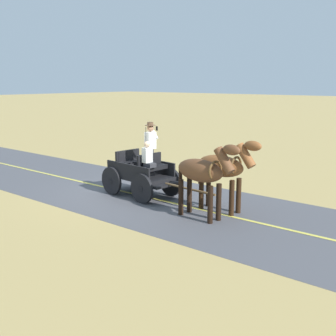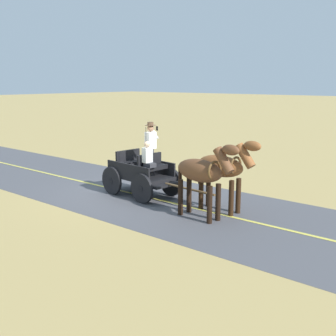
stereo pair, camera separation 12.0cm
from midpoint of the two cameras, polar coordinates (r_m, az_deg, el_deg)
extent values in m
plane|color=tan|center=(14.99, -4.97, -3.31)|extent=(200.00, 200.00, 0.00)
cube|color=#4C4C51|center=(14.99, -4.97, -3.29)|extent=(5.26, 160.00, 0.01)
cube|color=#DBCC4C|center=(14.99, -4.97, -3.28)|extent=(0.12, 160.00, 0.00)
cube|color=black|center=(14.53, -3.37, -1.09)|extent=(1.38, 2.29, 0.12)
cube|color=black|center=(14.85, -1.74, 0.31)|extent=(0.24, 2.09, 0.44)
cube|color=black|center=(14.11, -5.12, -0.33)|extent=(0.24, 2.09, 0.44)
cube|color=black|center=(13.68, 0.02, -2.29)|extent=(1.10, 0.33, 0.08)
cube|color=black|center=(15.47, -6.32, -1.04)|extent=(0.73, 0.26, 0.06)
cube|color=black|center=(14.01, -1.75, 0.04)|extent=(1.05, 0.44, 0.14)
cube|color=black|center=(14.10, -2.26, 1.02)|extent=(1.02, 0.17, 0.44)
cube|color=black|center=(14.82, -4.66, 0.65)|extent=(1.05, 0.44, 0.14)
cube|color=black|center=(14.91, -5.12, 1.57)|extent=(1.02, 0.17, 0.44)
cylinder|color=black|center=(14.46, 0.59, -1.86)|extent=(0.18, 0.97, 0.96)
cylinder|color=black|center=(14.46, 0.59, -1.86)|extent=(0.14, 0.22, 0.21)
cylinder|color=black|center=(13.59, -3.26, -2.75)|extent=(0.18, 0.97, 0.96)
cylinder|color=black|center=(13.59, -3.26, -2.75)|extent=(0.14, 0.22, 0.21)
cylinder|color=black|center=(15.55, -3.46, -0.92)|extent=(0.18, 0.97, 0.96)
cylinder|color=black|center=(15.55, -3.46, -0.92)|extent=(0.14, 0.22, 0.21)
cylinder|color=black|center=(14.75, -7.25, -1.69)|extent=(0.18, 0.97, 0.96)
cylinder|color=black|center=(14.75, -7.25, -1.69)|extent=(0.14, 0.22, 0.21)
cylinder|color=brown|center=(13.02, 3.07, -2.80)|extent=(0.24, 2.00, 0.07)
cylinder|color=black|center=(13.69, -2.69, 2.74)|extent=(0.02, 0.02, 1.30)
cylinder|color=#2D2D33|center=(14.28, -2.07, 0.80)|extent=(0.22, 0.22, 0.90)
cube|color=silver|center=(14.17, -2.09, 3.70)|extent=(0.36, 0.25, 0.56)
sphere|color=#9E7051|center=(14.12, -2.10, 5.31)|extent=(0.22, 0.22, 0.22)
cylinder|color=#473323|center=(14.11, -2.11, 5.71)|extent=(0.36, 0.36, 0.01)
cylinder|color=#473323|center=(14.10, -2.11, 5.91)|extent=(0.20, 0.20, 0.10)
cylinder|color=silver|center=(14.24, -1.45, 4.47)|extent=(0.27, 0.10, 0.32)
cube|color=black|center=(14.24, -1.23, 5.28)|extent=(0.03, 0.07, 0.14)
cube|color=#2D2D33|center=(13.73, -2.17, 0.40)|extent=(0.31, 0.34, 0.14)
cube|color=silver|center=(13.76, -2.52, 1.73)|extent=(0.32, 0.22, 0.48)
sphere|color=beige|center=(13.71, -2.54, 3.18)|extent=(0.20, 0.20, 0.20)
ellipsoid|color=brown|center=(12.70, 7.19, 0.27)|extent=(0.61, 1.58, 0.64)
cylinder|color=black|center=(12.74, 9.58, -3.67)|extent=(0.15, 0.15, 1.05)
cylinder|color=black|center=(12.44, 8.67, -4.00)|extent=(0.15, 0.15, 1.05)
cylinder|color=black|center=(13.34, 5.64, -2.87)|extent=(0.15, 0.15, 1.05)
cylinder|color=black|center=(13.06, 4.68, -3.17)|extent=(0.15, 0.15, 1.05)
cylinder|color=brown|center=(12.17, 10.48, 1.59)|extent=(0.28, 0.66, 0.73)
ellipsoid|color=brown|center=(12.01, 11.43, 2.89)|extent=(0.24, 0.55, 0.28)
cube|color=black|center=(12.17, 10.41, 1.77)|extent=(0.08, 0.50, 0.56)
cylinder|color=black|center=(13.19, 4.53, -0.59)|extent=(0.11, 0.11, 0.70)
torus|color=brown|center=(12.38, 9.26, 0.30)|extent=(0.55, 0.09, 0.55)
ellipsoid|color=brown|center=(11.99, 4.47, -0.34)|extent=(0.70, 1.60, 0.64)
cylinder|color=black|center=(11.99, 6.95, -4.55)|extent=(0.15, 0.15, 1.05)
cylinder|color=black|center=(11.72, 5.84, -4.91)|extent=(0.15, 0.15, 1.05)
cylinder|color=black|center=(12.67, 3.08, -3.60)|extent=(0.15, 0.15, 1.05)
cylinder|color=black|center=(12.42, 1.95, -3.91)|extent=(0.15, 0.15, 1.05)
cylinder|color=brown|center=(11.39, 7.70, 1.01)|extent=(0.32, 0.67, 0.73)
ellipsoid|color=brown|center=(11.21, 8.63, 2.38)|extent=(0.27, 0.56, 0.28)
cube|color=black|center=(11.40, 7.62, 1.20)|extent=(0.10, 0.51, 0.56)
cylinder|color=black|center=(12.54, 1.89, -1.19)|extent=(0.11, 0.11, 0.70)
torus|color=brown|center=(11.63, 6.50, -0.35)|extent=(0.55, 0.12, 0.55)
camera|label=1|loc=(0.06, -89.75, 0.05)|focal=45.90mm
camera|label=2|loc=(0.06, 90.25, -0.05)|focal=45.90mm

